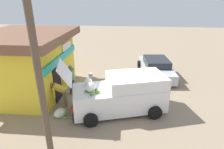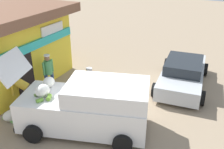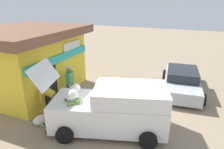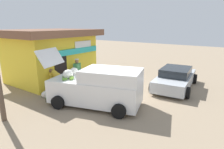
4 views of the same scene
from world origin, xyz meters
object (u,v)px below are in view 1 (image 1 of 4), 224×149
(parked_sedan, at_px, (156,67))
(paint_bucket, at_px, (91,75))
(vendor_standing, at_px, (71,77))
(storefront_bar, at_px, (27,62))
(unloaded_banana_pile, at_px, (60,113))
(delivery_van, at_px, (122,94))
(customer_bending, at_px, (60,91))

(parked_sedan, distance_m, paint_bucket, 4.68)
(parked_sedan, relative_size, vendor_standing, 2.68)
(storefront_bar, relative_size, unloaded_banana_pile, 8.27)
(delivery_van, height_order, unloaded_banana_pile, delivery_van)
(storefront_bar, height_order, paint_bucket, storefront_bar)
(vendor_standing, bearing_deg, storefront_bar, 90.44)
(delivery_van, xyz_separation_m, unloaded_banana_pile, (-0.91, 2.82, -0.73))
(vendor_standing, distance_m, paint_bucket, 2.58)
(vendor_standing, relative_size, unloaded_banana_pile, 2.39)
(unloaded_banana_pile, bearing_deg, paint_bucket, -4.72)
(vendor_standing, xyz_separation_m, paint_bucket, (2.37, -0.57, -0.85))
(delivery_van, distance_m, parked_sedan, 5.30)
(unloaded_banana_pile, distance_m, paint_bucket, 4.81)
(delivery_van, relative_size, unloaded_banana_pile, 7.04)
(customer_bending, bearing_deg, parked_sedan, -47.85)
(vendor_standing, bearing_deg, parked_sedan, -57.02)
(vendor_standing, height_order, unloaded_banana_pile, vendor_standing)
(vendor_standing, distance_m, unloaded_banana_pile, 2.57)
(customer_bending, distance_m, paint_bucket, 3.95)
(parked_sedan, bearing_deg, storefront_bar, 113.67)
(delivery_van, height_order, customer_bending, delivery_van)
(storefront_bar, distance_m, unloaded_banana_pile, 3.96)
(vendor_standing, height_order, customer_bending, vendor_standing)
(delivery_van, relative_size, customer_bending, 3.82)
(parked_sedan, relative_size, paint_bucket, 14.50)
(vendor_standing, bearing_deg, unloaded_banana_pile, -175.80)
(storefront_bar, distance_m, customer_bending, 2.93)
(storefront_bar, xyz_separation_m, paint_bucket, (2.38, -3.08, -1.66))
(storefront_bar, relative_size, delivery_van, 1.17)
(storefront_bar, relative_size, parked_sedan, 1.30)
(parked_sedan, relative_size, unloaded_banana_pile, 6.39)
(storefront_bar, bearing_deg, unloaded_banana_pile, -131.87)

